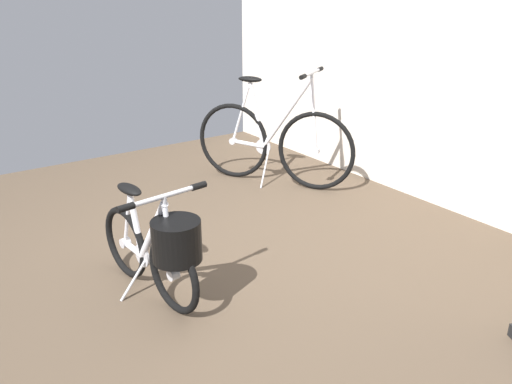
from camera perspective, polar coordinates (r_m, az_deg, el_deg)
ground_plane at (r=3.13m, az=-1.10°, el=-10.76°), size 6.06×6.06×0.00m
back_wall at (r=4.16m, az=24.28°, el=18.46°), size 6.06×0.10×3.16m
folding_bike_foreground at (r=2.93m, az=-10.51°, el=-5.83°), size 0.96×0.53×0.69m
display_bike_left at (r=4.67m, az=1.86°, el=5.50°), size 1.30×0.81×1.03m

